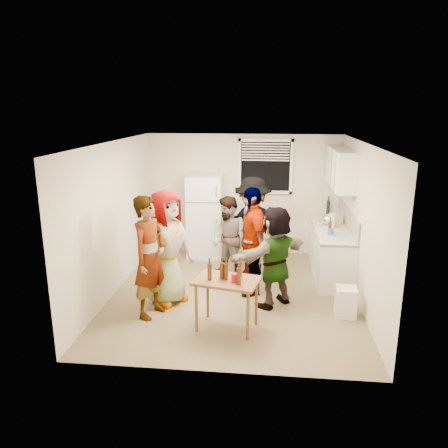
# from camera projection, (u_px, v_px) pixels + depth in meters

# --- Properties ---
(room) EXTENTS (4.00, 4.50, 2.50)m
(room) POSITION_uv_depth(u_px,v_px,m) (234.00, 294.00, 7.33)
(room) COLOR beige
(room) RESTS_ON ground
(window) EXTENTS (1.12, 0.10, 1.06)m
(window) POSITION_uv_depth(u_px,v_px,m) (265.00, 166.00, 8.92)
(window) COLOR white
(window) RESTS_ON room
(refrigerator) EXTENTS (0.70, 0.70, 1.70)m
(refrigerator) POSITION_uv_depth(u_px,v_px,m) (205.00, 216.00, 8.98)
(refrigerator) COLOR white
(refrigerator) RESTS_ON ground
(counter_lower) EXTENTS (0.60, 2.20, 0.86)m
(counter_lower) POSITION_uv_depth(u_px,v_px,m) (330.00, 251.00, 8.14)
(counter_lower) COLOR white
(counter_lower) RESTS_ON ground
(countertop) EXTENTS (0.64, 2.22, 0.04)m
(countertop) POSITION_uv_depth(u_px,v_px,m) (331.00, 228.00, 8.03)
(countertop) COLOR beige
(countertop) RESTS_ON counter_lower
(backsplash) EXTENTS (0.03, 2.20, 0.36)m
(backsplash) POSITION_uv_depth(u_px,v_px,m) (348.00, 218.00, 7.95)
(backsplash) COLOR beige
(backsplash) RESTS_ON countertop
(upper_cabinets) EXTENTS (0.34, 1.60, 0.70)m
(upper_cabinets) POSITION_uv_depth(u_px,v_px,m) (341.00, 168.00, 7.93)
(upper_cabinets) COLOR white
(upper_cabinets) RESTS_ON room
(kettle) EXTENTS (0.33, 0.30, 0.22)m
(kettle) POSITION_uv_depth(u_px,v_px,m) (328.00, 225.00, 8.14)
(kettle) COLOR silver
(kettle) RESTS_ON countertop
(paper_towel) EXTENTS (0.12, 0.12, 0.27)m
(paper_towel) POSITION_uv_depth(u_px,v_px,m) (331.00, 228.00, 7.92)
(paper_towel) COLOR white
(paper_towel) RESTS_ON countertop
(wine_bottle) EXTENTS (0.07, 0.07, 0.28)m
(wine_bottle) POSITION_uv_depth(u_px,v_px,m) (328.00, 214.00, 8.95)
(wine_bottle) COLOR black
(wine_bottle) RESTS_ON countertop
(beer_bottle_counter) EXTENTS (0.06, 0.06, 0.23)m
(beer_bottle_counter) POSITION_uv_depth(u_px,v_px,m) (329.00, 234.00, 7.55)
(beer_bottle_counter) COLOR #47230C
(beer_bottle_counter) RESTS_ON countertop
(blue_cup) EXTENTS (0.09, 0.09, 0.11)m
(blue_cup) POSITION_uv_depth(u_px,v_px,m) (331.00, 235.00, 7.50)
(blue_cup) COLOR blue
(blue_cup) RESTS_ON countertop
(picture_frame) EXTENTS (0.02, 0.19, 0.15)m
(picture_frame) POSITION_uv_depth(u_px,v_px,m) (342.00, 219.00, 8.24)
(picture_frame) COLOR gold
(picture_frame) RESTS_ON countertop
(trash_bin) EXTENTS (0.32, 0.32, 0.45)m
(trash_bin) POSITION_uv_depth(u_px,v_px,m) (346.00, 300.00, 6.49)
(trash_bin) COLOR white
(trash_bin) RESTS_ON ground
(serving_table) EXTENTS (0.98, 0.76, 0.74)m
(serving_table) POSITION_uv_depth(u_px,v_px,m) (227.00, 328.00, 6.20)
(serving_table) COLOR brown
(serving_table) RESTS_ON ground
(beer_bottle_table) EXTENTS (0.06, 0.06, 0.22)m
(beer_bottle_table) POSITION_uv_depth(u_px,v_px,m) (240.00, 277.00, 6.08)
(beer_bottle_table) COLOR #47230C
(beer_bottle_table) RESTS_ON serving_table
(red_cup) EXTENTS (0.09, 0.09, 0.12)m
(red_cup) POSITION_uv_depth(u_px,v_px,m) (235.00, 282.00, 5.91)
(red_cup) COLOR #B20C15
(red_cup) RESTS_ON serving_table
(guest_grey) EXTENTS (2.00, 1.80, 0.58)m
(guest_grey) POSITION_uv_depth(u_px,v_px,m) (169.00, 301.00, 7.05)
(guest_grey) COLOR #9A9A9A
(guest_grey) RESTS_ON ground
(guest_stripe) EXTENTS (1.95, 1.26, 0.44)m
(guest_stripe) POSITION_uv_depth(u_px,v_px,m) (153.00, 314.00, 6.60)
(guest_stripe) COLOR #141933
(guest_stripe) RESTS_ON ground
(guest_back_left) EXTENTS (1.49, 1.64, 0.57)m
(guest_back_left) POSITION_uv_depth(u_px,v_px,m) (229.00, 277.00, 8.04)
(guest_back_left) COLOR brown
(guest_back_left) RESTS_ON ground
(guest_back_right) EXTENTS (1.65, 2.10, 0.68)m
(guest_back_right) POSITION_uv_depth(u_px,v_px,m) (252.00, 275.00, 8.12)
(guest_back_right) COLOR #3C3C41
(guest_back_right) RESTS_ON ground
(guest_black) EXTENTS (2.05, 1.60, 0.44)m
(guest_black) POSITION_uv_depth(u_px,v_px,m) (251.00, 292.00, 7.40)
(guest_black) COLOR black
(guest_black) RESTS_ON ground
(guest_orange) EXTENTS (2.18, 2.18, 0.47)m
(guest_orange) POSITION_uv_depth(u_px,v_px,m) (274.00, 304.00, 6.93)
(guest_orange) COLOR #C25A3A
(guest_orange) RESTS_ON ground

